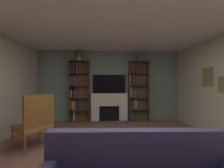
{
  "coord_description": "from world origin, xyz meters",
  "views": [
    {
      "loc": [
        -0.22,
        -2.67,
        1.4
      ],
      "look_at": [
        0.0,
        1.28,
        1.36
      ],
      "focal_mm": 25.6,
      "sensor_mm": 36.0,
      "label": 1
    }
  ],
  "objects_px": {
    "potted_plant": "(79,55)",
    "coffee_table": "(129,155)",
    "bookshelf_left": "(77,92)",
    "tv": "(109,84)",
    "bookshelf_right": "(136,92)",
    "vase_with_flowers": "(139,58)",
    "armchair": "(35,122)",
    "fireplace": "(109,107)"
  },
  "relations": [
    {
      "from": "potted_plant",
      "to": "coffee_table",
      "type": "relative_size",
      "value": 0.43
    },
    {
      "from": "potted_plant",
      "to": "bookshelf_left",
      "type": "bearing_deg",
      "value": 151.87
    },
    {
      "from": "tv",
      "to": "bookshelf_left",
      "type": "bearing_deg",
      "value": -176.4
    },
    {
      "from": "bookshelf_right",
      "to": "coffee_table",
      "type": "height_order",
      "value": "bookshelf_right"
    },
    {
      "from": "vase_with_flowers",
      "to": "coffee_table",
      "type": "relative_size",
      "value": 0.43
    },
    {
      "from": "bookshelf_right",
      "to": "armchair",
      "type": "distance_m",
      "value": 3.54
    },
    {
      "from": "tv",
      "to": "armchair",
      "type": "height_order",
      "value": "tv"
    },
    {
      "from": "bookshelf_left",
      "to": "fireplace",
      "type": "bearing_deg",
      "value": 0.0
    },
    {
      "from": "fireplace",
      "to": "coffee_table",
      "type": "height_order",
      "value": "fireplace"
    },
    {
      "from": "potted_plant",
      "to": "tv",
      "type": "bearing_deg",
      "value": 6.42
    },
    {
      "from": "vase_with_flowers",
      "to": "bookshelf_left",
      "type": "bearing_deg",
      "value": 178.76
    },
    {
      "from": "tv",
      "to": "vase_with_flowers",
      "type": "bearing_deg",
      "value": -6.47
    },
    {
      "from": "bookshelf_left",
      "to": "armchair",
      "type": "relative_size",
      "value": 1.9
    },
    {
      "from": "fireplace",
      "to": "tv",
      "type": "distance_m",
      "value": 0.83
    },
    {
      "from": "coffee_table",
      "to": "bookshelf_left",
      "type": "bearing_deg",
      "value": 111.11
    },
    {
      "from": "fireplace",
      "to": "armchair",
      "type": "bearing_deg",
      "value": -126.29
    },
    {
      "from": "potted_plant",
      "to": "armchair",
      "type": "relative_size",
      "value": 0.31
    },
    {
      "from": "tv",
      "to": "vase_with_flowers",
      "type": "relative_size",
      "value": 3.32
    },
    {
      "from": "tv",
      "to": "armchair",
      "type": "distance_m",
      "value": 2.99
    },
    {
      "from": "tv",
      "to": "bookshelf_left",
      "type": "relative_size",
      "value": 0.54
    },
    {
      "from": "armchair",
      "to": "bookshelf_right",
      "type": "bearing_deg",
      "value": 40.74
    },
    {
      "from": "potted_plant",
      "to": "vase_with_flowers",
      "type": "relative_size",
      "value": 0.99
    },
    {
      "from": "armchair",
      "to": "potted_plant",
      "type": "bearing_deg",
      "value": 74.76
    },
    {
      "from": "bookshelf_left",
      "to": "bookshelf_right",
      "type": "bearing_deg",
      "value": 0.12
    },
    {
      "from": "tv",
      "to": "potted_plant",
      "type": "bearing_deg",
      "value": -173.58
    },
    {
      "from": "potted_plant",
      "to": "bookshelf_right",
      "type": "bearing_deg",
      "value": 1.45
    },
    {
      "from": "tv",
      "to": "coffee_table",
      "type": "relative_size",
      "value": 1.42
    },
    {
      "from": "fireplace",
      "to": "coffee_table",
      "type": "distance_m",
      "value": 3.44
    },
    {
      "from": "bookshelf_left",
      "to": "bookshelf_right",
      "type": "relative_size",
      "value": 1.0
    },
    {
      "from": "bookshelf_left",
      "to": "coffee_table",
      "type": "height_order",
      "value": "bookshelf_left"
    },
    {
      "from": "fireplace",
      "to": "vase_with_flowers",
      "type": "xyz_separation_m",
      "value": [
        1.07,
        -0.05,
        1.77
      ]
    },
    {
      "from": "tv",
      "to": "bookshelf_left",
      "type": "xyz_separation_m",
      "value": [
        -1.15,
        -0.07,
        -0.27
      ]
    },
    {
      "from": "armchair",
      "to": "vase_with_flowers",
      "type": "bearing_deg",
      "value": 39.16
    },
    {
      "from": "bookshelf_left",
      "to": "coffee_table",
      "type": "distance_m",
      "value": 3.76
    },
    {
      "from": "bookshelf_left",
      "to": "vase_with_flowers",
      "type": "relative_size",
      "value": 6.08
    },
    {
      "from": "tv",
      "to": "coffee_table",
      "type": "xyz_separation_m",
      "value": [
        0.17,
        -3.5,
        -1.03
      ]
    },
    {
      "from": "fireplace",
      "to": "bookshelf_left",
      "type": "relative_size",
      "value": 0.65
    },
    {
      "from": "fireplace",
      "to": "potted_plant",
      "type": "height_order",
      "value": "potted_plant"
    },
    {
      "from": "bookshelf_right",
      "to": "coffee_table",
      "type": "bearing_deg",
      "value": -103.22
    },
    {
      "from": "fireplace",
      "to": "bookshelf_right",
      "type": "height_order",
      "value": "bookshelf_right"
    },
    {
      "from": "bookshelf_right",
      "to": "coffee_table",
      "type": "relative_size",
      "value": 2.6
    },
    {
      "from": "bookshelf_right",
      "to": "coffee_table",
      "type": "distance_m",
      "value": 3.61
    }
  ]
}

